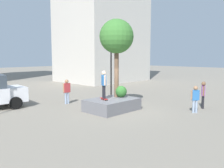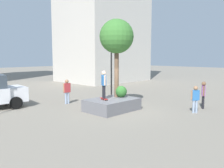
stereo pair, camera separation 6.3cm
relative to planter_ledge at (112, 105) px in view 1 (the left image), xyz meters
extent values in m
plane|color=gray|center=(0.10, -0.23, -0.36)|extent=(120.00, 120.00, 0.00)
cube|color=slate|center=(0.00, 0.00, 0.00)|extent=(3.00, 2.15, 0.71)
cylinder|color=brown|center=(0.73, 0.31, 1.95)|extent=(0.28, 0.28, 3.18)
sphere|color=#3D7A33|center=(0.73, 0.31, 4.12)|extent=(2.11, 2.11, 2.11)
sphere|color=#2D6628|center=(0.84, 0.02, 0.71)|extent=(0.71, 0.71, 0.71)
cube|color=#A51E1E|center=(-0.52, 0.17, 0.42)|extent=(0.48, 0.82, 0.02)
sphere|color=beige|center=(-0.51, 0.44, 0.38)|extent=(0.06, 0.06, 0.06)
sphere|color=beige|center=(-0.35, 0.38, 0.38)|extent=(0.06, 0.06, 0.06)
sphere|color=beige|center=(-0.69, -0.04, 0.38)|extent=(0.06, 0.06, 0.06)
sphere|color=beige|center=(-0.53, -0.10, 0.38)|extent=(0.06, 0.06, 0.06)
cylinder|color=black|center=(-0.56, 0.09, 0.81)|extent=(0.14, 0.14, 0.77)
cylinder|color=black|center=(-0.47, 0.25, 0.81)|extent=(0.14, 0.14, 0.77)
cube|color=#2D6BB2|center=(-0.52, 0.17, 1.50)|extent=(0.37, 0.47, 0.61)
cylinder|color=#D8AD8C|center=(-0.63, -0.04, 1.52)|extent=(0.09, 0.09, 0.57)
cylinder|color=#D8AD8C|center=(-0.41, 0.37, 1.52)|extent=(0.09, 0.09, 0.57)
sphere|color=#D8AD8C|center=(-0.52, 0.17, 1.93)|extent=(0.25, 0.25, 0.25)
cylinder|color=black|center=(-3.64, 6.46, 0.03)|extent=(0.80, 0.31, 0.78)
cylinder|color=black|center=(-3.85, 4.56, 0.03)|extent=(0.80, 0.31, 0.78)
cylinder|color=black|center=(3.32, 3.29, 1.66)|extent=(0.12, 0.12, 4.04)
cube|color=black|center=(3.32, 3.29, 4.11)|extent=(0.35, 0.36, 0.85)
sphere|color=red|center=(3.19, 3.36, 4.35)|extent=(0.14, 0.14, 0.14)
sphere|color=gold|center=(3.19, 3.36, 4.07)|extent=(0.14, 0.14, 0.14)
sphere|color=green|center=(3.19, 3.36, 3.79)|extent=(0.14, 0.14, 0.14)
cylinder|color=#8C9EB7|center=(-0.76, 3.66, 0.04)|extent=(0.15, 0.15, 0.80)
cylinder|color=#8C9EB7|center=(-0.57, 3.64, 0.04)|extent=(0.15, 0.15, 0.80)
cube|color=#B23338|center=(-0.66, 3.65, 0.76)|extent=(0.47, 0.23, 0.63)
cylinder|color=#9E7251|center=(-0.90, 3.68, 0.77)|extent=(0.10, 0.10, 0.59)
cylinder|color=#9E7251|center=(-0.43, 3.63, 0.77)|extent=(0.10, 0.10, 0.59)
sphere|color=#9E7251|center=(-0.66, 3.65, 1.20)|extent=(0.26, 0.26, 0.26)
cylinder|color=#8C9EB7|center=(2.94, -3.93, 0.02)|extent=(0.14, 0.14, 0.75)
cylinder|color=#8C9EB7|center=(2.80, -3.83, 0.02)|extent=(0.14, 0.14, 0.75)
cube|color=#2D6BB2|center=(2.87, -3.88, 0.68)|extent=(0.45, 0.39, 0.58)
cylinder|color=#9E7251|center=(3.05, -4.01, 0.70)|extent=(0.09, 0.09, 0.55)
cylinder|color=#9E7251|center=(2.69, -3.75, 0.70)|extent=(0.09, 0.09, 0.55)
sphere|color=#9E7251|center=(2.87, -3.88, 1.10)|extent=(0.24, 0.24, 0.24)
cylinder|color=black|center=(4.47, -3.64, 0.05)|extent=(0.15, 0.15, 0.80)
cylinder|color=black|center=(4.30, -3.73, 0.05)|extent=(0.15, 0.15, 0.80)
cube|color=#8C4C99|center=(4.39, -3.68, 0.76)|extent=(0.49, 0.38, 0.63)
cylinder|color=brown|center=(4.60, -3.58, 0.78)|extent=(0.10, 0.10, 0.59)
cylinder|color=brown|center=(4.18, -3.79, 0.78)|extent=(0.10, 0.10, 0.59)
sphere|color=brown|center=(4.39, -3.68, 1.20)|extent=(0.26, 0.26, 0.26)
cube|color=beige|center=(12.10, 13.43, 9.90)|extent=(10.20, 8.25, 20.51)
camera|label=1|loc=(-10.31, -9.91, 2.91)|focal=38.78mm
camera|label=2|loc=(-10.27, -9.96, 2.91)|focal=38.78mm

